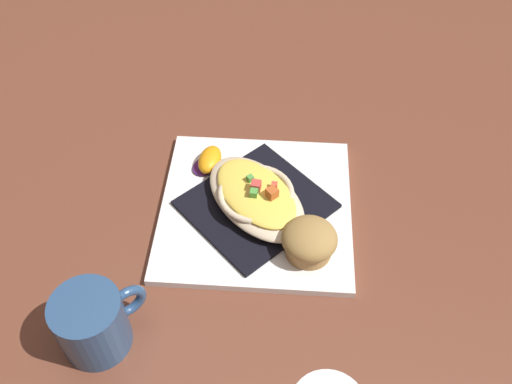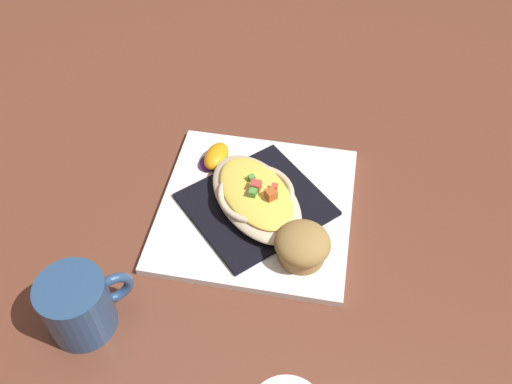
{
  "view_description": "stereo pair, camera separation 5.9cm",
  "coord_description": "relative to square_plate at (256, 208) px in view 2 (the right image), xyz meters",
  "views": [
    {
      "loc": [
        0.5,
        0.14,
        0.64
      ],
      "look_at": [
        0.0,
        0.0,
        0.04
      ],
      "focal_mm": 39.42,
      "sensor_mm": 36.0,
      "label": 1
    },
    {
      "loc": [
        0.48,
        0.19,
        0.64
      ],
      "look_at": [
        0.0,
        0.0,
        0.04
      ],
      "focal_mm": 39.42,
      "sensor_mm": 36.0,
      "label": 2
    }
  ],
  "objects": [
    {
      "name": "ground_plane",
      "position": [
        0.0,
        0.0,
        -0.01
      ],
      "size": [
        2.6,
        2.6,
        0.0
      ],
      "primitive_type": "plane",
      "color": "brown"
    },
    {
      "name": "coffee_mug",
      "position": [
        0.25,
        -0.13,
        0.03
      ],
      "size": [
        0.1,
        0.09,
        0.09
      ],
      "color": "navy",
      "rests_on": "ground_plane"
    },
    {
      "name": "muffin",
      "position": [
        0.06,
        0.09,
        0.03
      ],
      "size": [
        0.07,
        0.07,
        0.05
      ],
      "color": "#9F7441",
      "rests_on": "square_plate"
    },
    {
      "name": "square_plate",
      "position": [
        0.0,
        0.0,
        0.0
      ],
      "size": [
        0.32,
        0.32,
        0.01
      ],
      "primitive_type": "cube",
      "rotation": [
        0.0,
        0.0,
        0.2
      ],
      "color": "white",
      "rests_on": "ground_plane"
    },
    {
      "name": "orange_garnish",
      "position": [
        -0.06,
        -0.09,
        0.02
      ],
      "size": [
        0.06,
        0.05,
        0.03
      ],
      "color": "#4F2166",
      "rests_on": "square_plate"
    },
    {
      "name": "folded_napkin",
      "position": [
        0.0,
        0.0,
        0.01
      ],
      "size": [
        0.24,
        0.24,
        0.01
      ],
      "primitive_type": "cube",
      "rotation": [
        0.0,
        0.0,
        0.99
      ],
      "color": "black",
      "rests_on": "square_plate"
    },
    {
      "name": "gratin_dish",
      "position": [
        0.0,
        0.0,
        0.03
      ],
      "size": [
        0.2,
        0.21,
        0.04
      ],
      "color": "beige",
      "rests_on": "folded_napkin"
    }
  ]
}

